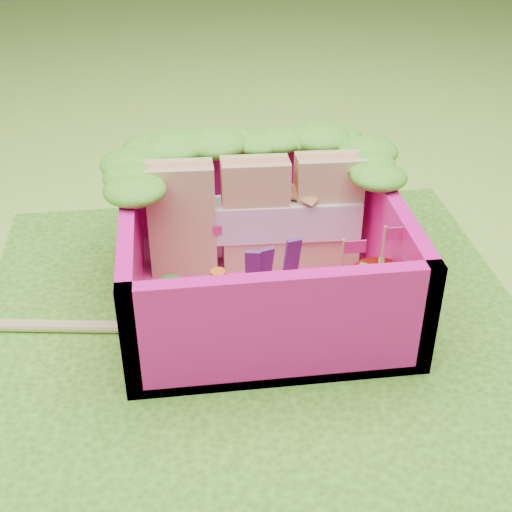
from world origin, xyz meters
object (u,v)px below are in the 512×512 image
object	(u,v)px
broccoli	(172,307)
strawberry_left	(339,307)
bento_box	(262,251)
chopsticks	(58,326)
strawberry_right	(378,294)
sandwich_stack	(256,215)

from	to	relation	value
broccoli	strawberry_left	size ratio (longest dim) A/B	0.70
bento_box	broccoli	distance (m)	0.54
broccoli	strawberry_left	distance (m)	0.74
bento_box	chopsticks	size ratio (longest dim) A/B	0.56
broccoli	strawberry_right	bearing A→B (deg)	1.33
strawberry_right	bento_box	bearing A→B (deg)	149.55
strawberry_left	strawberry_right	world-z (taller)	strawberry_right
broccoli	strawberry_left	xyz separation A→B (m)	(0.74, -0.04, -0.04)
sandwich_stack	strawberry_right	distance (m)	0.75
chopsticks	bento_box	bearing A→B (deg)	7.66
bento_box	strawberry_left	xyz separation A→B (m)	(0.30, -0.36, -0.10)
broccoli	chopsticks	bearing A→B (deg)	161.20
strawberry_right	chopsticks	xyz separation A→B (m)	(-1.48, 0.16, -0.16)
strawberry_left	chopsticks	bearing A→B (deg)	169.99
broccoli	strawberry_right	world-z (taller)	strawberry_right
chopsticks	strawberry_left	bearing A→B (deg)	-10.01
broccoli	chopsticks	distance (m)	0.60
bento_box	strawberry_left	world-z (taller)	bento_box
bento_box	chopsticks	bearing A→B (deg)	-172.34
strawberry_left	chopsticks	world-z (taller)	strawberry_left
strawberry_left	strawberry_right	distance (m)	0.21
bento_box	broccoli	bearing A→B (deg)	-144.35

